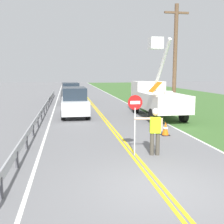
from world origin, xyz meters
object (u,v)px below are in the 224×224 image
(oncoming_suv_second, at_px, (71,93))
(traffic_cone_lead, at_px, (165,129))
(oncoming_suv_nearest, at_px, (74,102))
(stop_sign_paddle, at_px, (135,111))
(utility_bucket_truck, at_px, (156,97))
(flagger_worker, at_px, (155,129))
(utility_pole_near, at_px, (175,59))

(oncoming_suv_second, height_order, traffic_cone_lead, oncoming_suv_second)
(oncoming_suv_nearest, height_order, traffic_cone_lead, oncoming_suv_nearest)
(stop_sign_paddle, xyz_separation_m, oncoming_suv_second, (-2.14, 18.47, -0.65))
(utility_bucket_truck, bearing_deg, oncoming_suv_second, 121.49)
(flagger_worker, relative_size, oncoming_suv_nearest, 0.40)
(flagger_worker, bearing_deg, oncoming_suv_nearest, 105.72)
(flagger_worker, height_order, utility_bucket_truck, utility_bucket_truck)
(utility_pole_near, bearing_deg, utility_bucket_truck, -170.29)
(utility_bucket_truck, height_order, utility_pole_near, utility_pole_near)
(flagger_worker, xyz_separation_m, utility_bucket_truck, (3.03, 8.91, 0.37))
(oncoming_suv_second, distance_m, utility_pole_near, 12.37)
(flagger_worker, height_order, traffic_cone_lead, flagger_worker)
(flagger_worker, xyz_separation_m, stop_sign_paddle, (-0.76, 0.11, 0.66))
(utility_bucket_truck, height_order, oncoming_suv_nearest, utility_bucket_truck)
(oncoming_suv_nearest, distance_m, oncoming_suv_second, 8.80)
(utility_bucket_truck, distance_m, oncoming_suv_second, 11.35)
(oncoming_suv_nearest, xyz_separation_m, traffic_cone_lead, (4.36, -6.71, -0.72))
(flagger_worker, distance_m, utility_pole_near, 10.68)
(stop_sign_paddle, height_order, utility_pole_near, utility_pole_near)
(stop_sign_paddle, xyz_separation_m, utility_bucket_truck, (3.79, 8.80, -0.29))
(flagger_worker, distance_m, oncoming_suv_nearest, 10.17)
(stop_sign_paddle, relative_size, oncoming_suv_nearest, 0.50)
(flagger_worker, distance_m, stop_sign_paddle, 1.02)
(oncoming_suv_nearest, height_order, utility_pole_near, utility_pole_near)
(oncoming_suv_second, bearing_deg, utility_pole_near, -51.83)
(flagger_worker, relative_size, oncoming_suv_second, 0.39)
(oncoming_suv_second, bearing_deg, oncoming_suv_nearest, -89.06)
(utility_pole_near, relative_size, traffic_cone_lead, 11.34)
(oncoming_suv_nearest, bearing_deg, utility_pole_near, -4.89)
(flagger_worker, distance_m, utility_bucket_truck, 9.42)
(traffic_cone_lead, bearing_deg, stop_sign_paddle, -128.57)
(flagger_worker, bearing_deg, utility_bucket_truck, 71.24)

